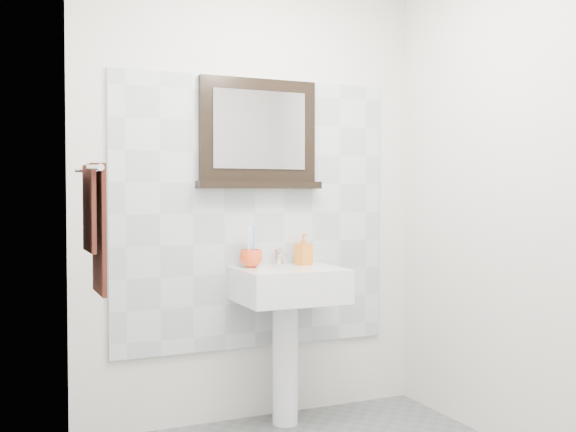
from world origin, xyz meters
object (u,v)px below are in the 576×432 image
object	(u,v)px
pedestal_sink	(289,302)
soap_dispenser	(303,249)
toothbrush_cup	(251,258)
hand_towel	(95,219)
framed_mirror	(258,136)

from	to	relation	value
pedestal_sink	soap_dispenser	distance (m)	0.33
pedestal_sink	toothbrush_cup	distance (m)	0.31
toothbrush_cup	hand_towel	bearing A→B (deg)	-152.46
soap_dispenser	hand_towel	distance (m)	1.31
toothbrush_cup	hand_towel	size ratio (longest dim) A/B	0.22
toothbrush_cup	hand_towel	xyz separation A→B (m)	(-0.88, -0.46, 0.24)
pedestal_sink	soap_dispenser	xyz separation A→B (m)	(0.15, 0.12, 0.27)
pedestal_sink	toothbrush_cup	size ratio (longest dim) A/B	7.86
soap_dispenser	pedestal_sink	bearing A→B (deg)	-153.69
pedestal_sink	soap_dispenser	world-z (taller)	soap_dispenser
toothbrush_cup	pedestal_sink	bearing A→B (deg)	-30.87
toothbrush_cup	hand_towel	distance (m)	1.02
pedestal_sink	framed_mirror	bearing A→B (deg)	118.33
toothbrush_cup	soap_dispenser	distance (m)	0.32
pedestal_sink	toothbrush_cup	xyz separation A→B (m)	(-0.18, 0.11, 0.23)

